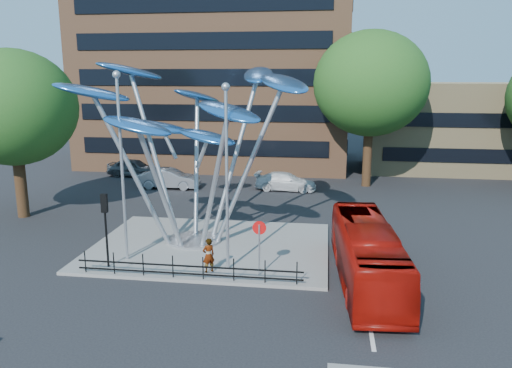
% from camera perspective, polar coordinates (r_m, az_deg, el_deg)
% --- Properties ---
extents(ground, '(120.00, 120.00, 0.00)m').
position_cam_1_polar(ground, '(20.50, -6.30, -13.03)').
color(ground, black).
rests_on(ground, ground).
extents(traffic_island, '(12.00, 9.00, 0.15)m').
position_cam_1_polar(traffic_island, '(26.08, -5.18, -7.12)').
color(traffic_island, slate).
rests_on(traffic_island, ground).
extents(brick_tower, '(25.00, 15.00, 30.00)m').
position_cam_1_polar(brick_tower, '(51.41, -4.29, 19.39)').
color(brick_tower, brown).
rests_on(brick_tower, ground).
extents(low_building_near, '(15.00, 8.00, 8.00)m').
position_cam_1_polar(low_building_near, '(49.42, 21.33, 6.07)').
color(low_building_near, tan).
rests_on(low_building_near, ground).
extents(tree_right, '(8.80, 8.80, 12.11)m').
position_cam_1_polar(tree_right, '(40.03, 12.99, 11.09)').
color(tree_right, black).
rests_on(tree_right, ground).
extents(tree_left, '(7.60, 7.60, 10.32)m').
position_cam_1_polar(tree_left, '(33.67, -26.04, 7.82)').
color(tree_left, black).
rests_on(tree_left, ground).
extents(leaf_sculpture, '(12.72, 9.54, 9.51)m').
position_cam_1_polar(leaf_sculpture, '(25.57, -7.49, 8.05)').
color(leaf_sculpture, '#9EA0A5').
rests_on(leaf_sculpture, traffic_island).
extents(street_lamp_left, '(0.36, 0.36, 8.80)m').
position_cam_1_polar(street_lamp_left, '(23.56, -15.17, 3.64)').
color(street_lamp_left, '#9EA0A5').
rests_on(street_lamp_left, traffic_island).
extents(street_lamp_right, '(0.36, 0.36, 8.30)m').
position_cam_1_polar(street_lamp_right, '(21.64, -3.38, 2.59)').
color(street_lamp_right, '#9EA0A5').
rests_on(street_lamp_right, traffic_island).
extents(traffic_light_island, '(0.28, 0.18, 3.42)m').
position_cam_1_polar(traffic_light_island, '(23.44, -16.87, -3.38)').
color(traffic_light_island, black).
rests_on(traffic_light_island, traffic_island).
extents(no_entry_sign_island, '(0.60, 0.10, 2.45)m').
position_cam_1_polar(no_entry_sign_island, '(21.75, 0.38, -6.26)').
color(no_entry_sign_island, '#9EA0A5').
rests_on(no_entry_sign_island, traffic_island).
extents(pedestrian_railing_front, '(10.00, 0.06, 1.00)m').
position_cam_1_polar(pedestrian_railing_front, '(22.02, -7.79, -9.64)').
color(pedestrian_railing_front, black).
rests_on(pedestrian_railing_front, traffic_island).
extents(red_bus, '(2.87, 9.56, 2.63)m').
position_cam_1_polar(red_bus, '(21.91, 12.53, -7.82)').
color(red_bus, '#970D06').
rests_on(red_bus, ground).
extents(pedestrian, '(0.68, 0.65, 1.56)m').
position_cam_1_polar(pedestrian, '(22.44, -5.45, -8.11)').
color(pedestrian, gray).
rests_on(pedestrian, traffic_island).
extents(parked_car_left, '(4.73, 2.22, 1.57)m').
position_cam_1_polar(parked_car_left, '(44.86, -13.79, 1.84)').
color(parked_car_left, '#3D4145').
rests_on(parked_car_left, ground).
extents(parked_car_mid, '(4.73, 1.68, 1.55)m').
position_cam_1_polar(parked_car_mid, '(39.64, -9.88, 0.63)').
color(parked_car_mid, '#97999E').
rests_on(parked_car_mid, ground).
extents(parked_car_right, '(4.81, 2.23, 1.36)m').
position_cam_1_polar(parked_car_right, '(38.45, 3.41, 0.28)').
color(parked_car_right, silver).
rests_on(parked_car_right, ground).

